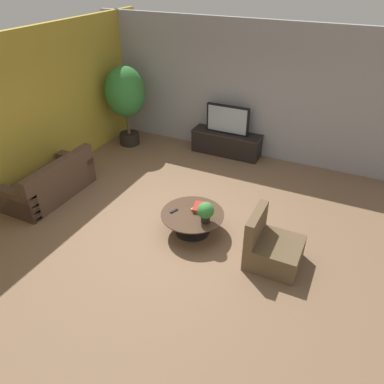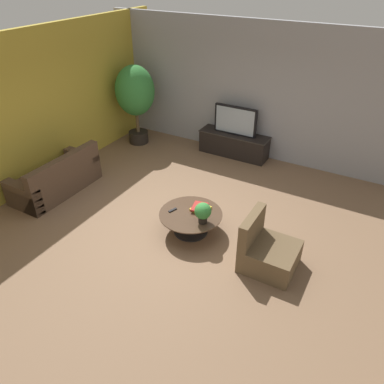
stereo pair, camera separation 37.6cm
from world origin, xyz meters
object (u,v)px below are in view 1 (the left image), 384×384
media_console (226,143)px  potted_plant_tabletop (206,211)px  coffee_table (192,219)px  couch_by_wall (51,184)px  television (228,120)px  potted_palm_tall (125,95)px  armchair_wicker (271,248)px

media_console → potted_plant_tabletop: potted_plant_tabletop is taller
potted_plant_tabletop → coffee_table: bearing=159.0°
coffee_table → couch_by_wall: size_ratio=0.61×
television → potted_palm_tall: bearing=-167.6°
armchair_wicker → potted_plant_tabletop: (-1.13, 0.04, 0.32)m
couch_by_wall → media_console: bearing=143.5°
armchair_wicker → potted_palm_tall: size_ratio=0.44×
couch_by_wall → potted_palm_tall: 2.90m
coffee_table → armchair_wicker: size_ratio=1.25×
television → couch_by_wall: size_ratio=0.58×
potted_palm_tall → couch_by_wall: bearing=-90.1°
potted_palm_tall → potted_plant_tabletop: 4.28m
media_console → television: size_ratio=1.63×
television → armchair_wicker: (2.00, -3.24, -0.60)m
media_console → potted_plant_tabletop: (0.87, -3.20, 0.31)m
armchair_wicker → potted_palm_tall: potted_palm_tall is taller
coffee_table → potted_palm_tall: size_ratio=0.55×
potted_palm_tall → coffee_table: bearing=-40.4°
media_console → coffee_table: media_console is taller
media_console → television: television is taller
television → media_console: bearing=90.0°
coffee_table → potted_plant_tabletop: potted_plant_tabletop is taller
television → coffee_table: 3.19m
television → potted_plant_tabletop: size_ratio=2.83×
coffee_table → potted_palm_tall: (-2.99, 2.55, 1.00)m
television → potted_plant_tabletop: bearing=-74.8°
television → potted_plant_tabletop: (0.87, -3.20, -0.28)m
potted_plant_tabletop → couch_by_wall: bearing=-178.9°
coffee_table → television: bearing=100.6°
television → coffee_table: (0.58, -3.08, -0.60)m
coffee_table → armchair_wicker: bearing=-6.2°
television → potted_palm_tall: potted_palm_tall is taller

